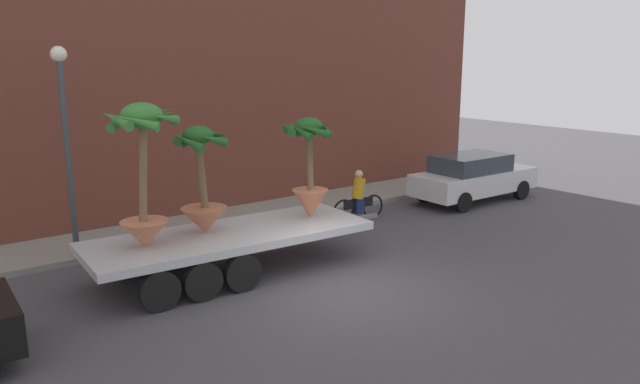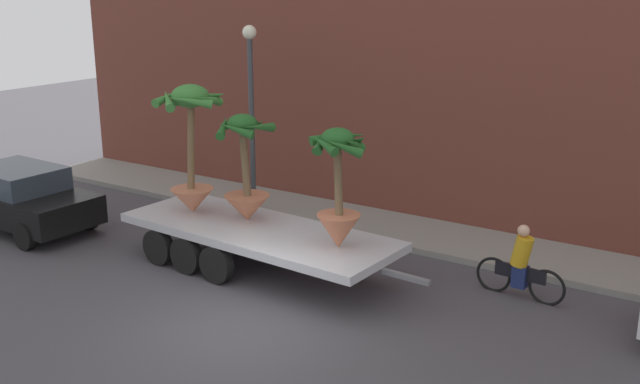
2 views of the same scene
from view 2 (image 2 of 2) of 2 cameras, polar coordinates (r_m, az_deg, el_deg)
ground_plane at (r=13.68m, az=-5.78°, el=-10.30°), size 60.00×60.00×0.00m
sidewalk at (r=18.42m, az=6.14°, el=-2.96°), size 24.00×2.20×0.15m
building_facade at (r=18.98m, az=8.98°, el=12.62°), size 24.00×1.20×9.94m
flatbed_trailer at (r=16.03m, az=-5.54°, el=-3.27°), size 7.33×2.60×0.98m
potted_palm_rear at (r=16.00m, az=-5.79°, el=1.10°), size 1.22×1.18×2.35m
potted_palm_middle at (r=16.60m, az=-9.92°, el=3.45°), size 1.59×1.64×2.91m
potted_palm_front at (r=14.23m, az=1.45°, el=-0.10°), size 1.31×1.30×2.40m
cyclist at (r=15.05m, az=15.27°, el=-5.51°), size 1.84×0.37×1.54m
trailing_car at (r=19.88m, az=-22.09°, el=-0.38°), size 4.15×2.11×1.58m
street_lamp at (r=19.07m, az=-5.36°, el=7.50°), size 0.36×0.36×4.83m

